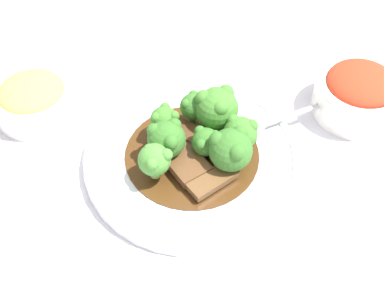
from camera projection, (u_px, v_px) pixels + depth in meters
The scene contains 16 objects.
ground_plane at pixel (192, 162), 0.65m from camera, with size 4.00×4.00×0.00m, color silver.
main_plate at pixel (192, 157), 0.64m from camera, with size 0.26×0.26×0.02m.
beef_strip_0 at pixel (186, 163), 0.62m from camera, with size 0.06×0.04×0.01m.
beef_strip_1 at pixel (212, 180), 0.60m from camera, with size 0.03×0.06×0.01m.
beef_strip_2 at pixel (186, 133), 0.64m from camera, with size 0.05×0.04×0.01m.
broccoli_floret_0 at pixel (240, 133), 0.62m from camera, with size 0.04×0.04×0.05m.
broccoli_floret_1 at pixel (217, 108), 0.63m from camera, with size 0.05×0.05×0.06m.
broccoli_floret_2 at pixel (193, 106), 0.64m from camera, with size 0.03×0.03×0.04m.
broccoli_floret_3 at pixel (206, 141), 0.62m from camera, with size 0.03×0.03×0.04m.
broccoli_floret_4 at pixel (166, 139), 0.61m from camera, with size 0.04×0.04×0.05m.
broccoli_floret_5 at pixel (164, 120), 0.63m from camera, with size 0.03×0.03×0.04m.
broccoli_floret_6 at pixel (156, 162), 0.59m from camera, with size 0.04×0.04×0.05m.
broccoli_floret_7 at pixel (231, 149), 0.60m from camera, with size 0.05×0.05×0.05m.
serving_spoon at pixel (251, 128), 0.65m from camera, with size 0.07×0.20×0.01m.
side_bowl_kimchi at pixel (359, 92), 0.68m from camera, with size 0.11×0.11×0.06m.
side_bowl_appetizer at pixel (33, 98), 0.68m from camera, with size 0.11×0.11×0.05m.
Camera 1 is at (-0.31, 0.26, 0.51)m, focal length 50.00 mm.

